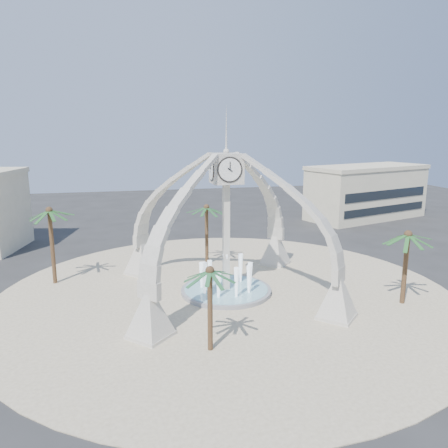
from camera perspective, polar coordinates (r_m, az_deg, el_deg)
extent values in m
plane|color=#282828|center=(39.29, 0.28, -8.99)|extent=(140.00, 140.00, 0.00)
cylinder|color=beige|center=(39.28, 0.28, -8.95)|extent=(40.00, 40.00, 0.06)
cube|color=beige|center=(37.80, 0.29, -2.05)|extent=(0.55, 0.55, 9.80)
cube|color=beige|center=(36.77, 0.30, 7.28)|extent=(2.50, 2.50, 2.50)
cone|color=beige|center=(36.63, 0.30, 12.35)|extent=(0.20, 0.20, 4.00)
cylinder|color=white|center=(35.52, 0.77, 7.10)|extent=(1.84, 0.04, 1.84)
pyramid|color=beige|center=(47.15, 6.73, -3.39)|extent=(3.80, 3.80, 3.20)
pyramid|color=beige|center=(44.58, -10.73, -4.44)|extent=(3.80, 3.80, 3.20)
pyramid|color=beige|center=(31.28, -9.65, -11.74)|extent=(3.80, 3.80, 3.20)
pyramid|color=beige|center=(34.84, 14.58, -9.42)|extent=(3.80, 3.80, 3.20)
cylinder|color=gray|center=(39.22, 0.28, -8.72)|extent=(8.00, 8.00, 0.40)
cylinder|color=#88C1CB|center=(39.14, 0.28, -8.42)|extent=(7.40, 7.40, 0.04)
cone|color=white|center=(38.61, 0.28, -6.20)|extent=(0.60, 0.60, 3.20)
cube|color=beige|center=(75.01, 18.07, 3.78)|extent=(21.49, 13.79, 8.00)
cube|color=beige|center=(74.55, 18.29, 7.05)|extent=(21.87, 14.17, 0.60)
cylinder|color=brown|center=(38.97, 22.57, -5.43)|extent=(0.40, 0.40, 6.06)
cylinder|color=brown|center=(43.53, -21.52, -2.80)|extent=(0.38, 0.38, 7.16)
cylinder|color=brown|center=(46.32, -2.27, -1.56)|extent=(0.37, 0.37, 6.40)
cylinder|color=brown|center=(28.70, -1.83, -11.21)|extent=(0.35, 0.35, 5.61)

